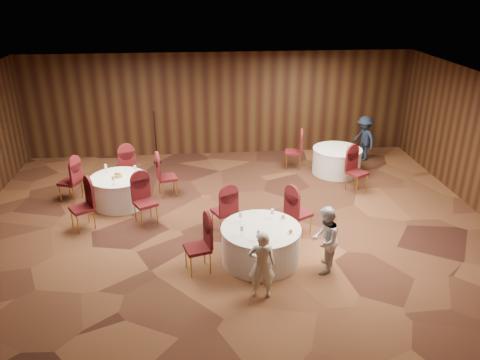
{
  "coord_description": "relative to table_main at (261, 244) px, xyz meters",
  "views": [
    {
      "loc": [
        -0.67,
        -9.3,
        5.26
      ],
      "look_at": [
        0.2,
        0.2,
        1.1
      ],
      "focal_mm": 35.0,
      "sensor_mm": 36.0,
      "label": 1
    }
  ],
  "objects": [
    {
      "name": "ground",
      "position": [
        -0.47,
        1.35,
        -0.38
      ],
      "size": [
        12.0,
        12.0,
        0.0
      ],
      "primitive_type": "plane",
      "color": "black",
      "rests_on": "ground"
    },
    {
      "name": "room_shell",
      "position": [
        -0.47,
        1.35,
        1.59
      ],
      "size": [
        12.0,
        12.0,
        12.0
      ],
      "color": "silver",
      "rests_on": "ground"
    },
    {
      "name": "table_main",
      "position": [
        0.0,
        0.0,
        0.0
      ],
      "size": [
        1.58,
        1.58,
        0.74
      ],
      "color": "silver",
      "rests_on": "ground"
    },
    {
      "name": "table_left",
      "position": [
        -3.17,
        2.85,
        -0.0
      ],
      "size": [
        1.37,
        1.37,
        0.74
      ],
      "color": "silver",
      "rests_on": "ground"
    },
    {
      "name": "table_right",
      "position": [
        2.79,
        4.35,
        -0.0
      ],
      "size": [
        1.4,
        1.4,
        0.74
      ],
      "color": "silver",
      "rests_on": "ground"
    },
    {
      "name": "chairs_main",
      "position": [
        -0.31,
        0.67,
        0.12
      ],
      "size": [
        2.91,
        2.15,
        1.0
      ],
      "color": "#3B0B10",
      "rests_on": "ground"
    },
    {
      "name": "chairs_left",
      "position": [
        -3.17,
        2.82,
        0.12
      ],
      "size": [
        3.09,
        3.13,
        1.0
      ],
      "color": "#3B0B10",
      "rests_on": "ground"
    },
    {
      "name": "chairs_right",
      "position": [
        2.3,
        3.99,
        0.12
      ],
      "size": [
        2.04,
        2.38,
        1.0
      ],
      "color": "#3B0B10",
      "rests_on": "ground"
    },
    {
      "name": "tabletop_main",
      "position": [
        0.1,
        -0.09,
        0.46
      ],
      "size": [
        1.05,
        1.04,
        0.22
      ],
      "color": "silver",
      "rests_on": "table_main"
    },
    {
      "name": "tabletop_left",
      "position": [
        -3.16,
        2.85,
        0.45
      ],
      "size": [
        0.82,
        0.83,
        0.22
      ],
      "color": "silver",
      "rests_on": "table_left"
    },
    {
      "name": "tabletop_right",
      "position": [
        2.95,
        4.06,
        0.52
      ],
      "size": [
        0.08,
        0.08,
        0.22
      ],
      "color": "silver",
      "rests_on": "table_right"
    },
    {
      "name": "mic_stand",
      "position": [
        -2.45,
        5.64,
        0.09
      ],
      "size": [
        0.24,
        0.24,
        1.61
      ],
      "color": "black",
      "rests_on": "ground"
    },
    {
      "name": "woman_a",
      "position": [
        -0.14,
        -1.14,
        0.28
      ],
      "size": [
        0.51,
        0.37,
        1.31
      ],
      "primitive_type": "imported",
      "rotation": [
        0.0,
        0.0,
        3.01
      ],
      "color": "silver",
      "rests_on": "ground"
    },
    {
      "name": "woman_b",
      "position": [
        1.16,
        -0.47,
        0.3
      ],
      "size": [
        0.73,
        0.81,
        1.36
      ],
      "primitive_type": "imported",
      "rotation": [
        0.0,
        0.0,
        4.31
      ],
      "color": "#BDBCC1",
      "rests_on": "ground"
    },
    {
      "name": "man_c",
      "position": [
        3.9,
        5.3,
        0.32
      ],
      "size": [
        0.79,
        1.02,
        1.4
      ],
      "primitive_type": "imported",
      "rotation": [
        0.0,
        0.0,
        5.05
      ],
      "color": "#151E31",
      "rests_on": "ground"
    }
  ]
}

